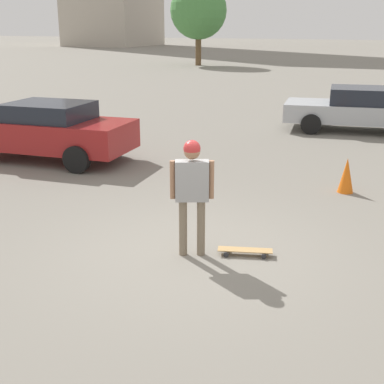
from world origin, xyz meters
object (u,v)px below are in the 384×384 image
Objects in this scene: car_parked_far at (361,109)px; person at (192,184)px; skateboard at (245,251)px; car_parked_near at (47,130)px; traffic_cone at (346,175)px.

person is at bearing 76.02° from car_parked_far.
person is 2.10× the size of skateboard.
person is at bearing 140.31° from car_parked_near.
car_parked_near is 9.50m from car_parked_far.
skateboard is 10.41m from car_parked_far.
skateboard is 0.19× the size of car_parked_near.
person is at bearing 67.53° from traffic_cone.
traffic_cone is at bearing 176.41° from car_parked_near.
traffic_cone reaches higher than skateboard.
skateboard is 7.18m from car_parked_near.
person is 4.36m from traffic_cone.
traffic_cone is at bearing -120.13° from skateboard.
car_parked_near reaches higher than traffic_cone.
skateboard is at bearing 79.80° from car_parked_far.
car_parked_far is at bearing -108.49° from skateboard.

